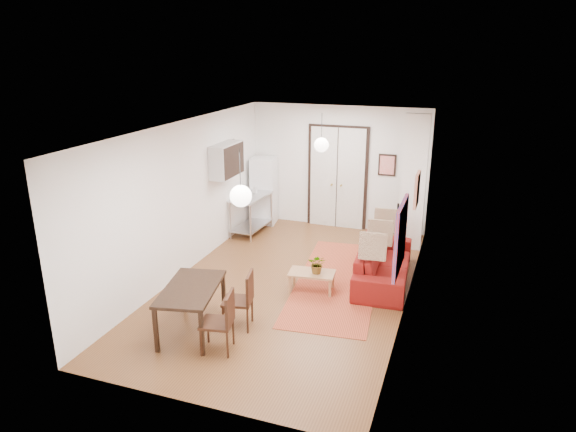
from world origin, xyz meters
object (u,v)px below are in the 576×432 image
(dining_chair_far, at_px, (219,314))
(black_side_chair, at_px, (408,217))
(coffee_table, at_px, (312,275))
(sofa, at_px, (384,263))
(fridge, at_px, (264,191))
(dining_chair_near, at_px, (240,293))
(dining_table, at_px, (191,292))
(kitchen_counter, at_px, (251,209))

(dining_chair_far, bearing_deg, black_side_chair, 148.02)
(coffee_table, height_order, black_side_chair, black_side_chair)
(sofa, height_order, coffee_table, sofa)
(coffee_table, bearing_deg, fridge, 124.31)
(dining_chair_near, xyz_separation_m, dining_chair_far, (0.00, -0.70, 0.00))
(dining_table, bearing_deg, black_side_chair, 63.53)
(dining_chair_near, distance_m, black_side_chair, 5.18)
(fridge, relative_size, black_side_chair, 1.90)
(kitchen_counter, bearing_deg, fridge, 93.83)
(sofa, bearing_deg, black_side_chair, -6.97)
(dining_table, xyz_separation_m, dining_chair_far, (0.60, -0.26, -0.13))
(dining_table, relative_size, dining_chair_near, 1.60)
(black_side_chair, bearing_deg, dining_chair_near, 77.87)
(dining_table, relative_size, dining_chair_far, 1.60)
(dining_table, distance_m, black_side_chair, 5.83)
(kitchen_counter, xyz_separation_m, dining_chair_far, (1.47, -4.59, -0.05))
(black_side_chair, bearing_deg, kitchen_counter, 24.93)
(kitchen_counter, height_order, fridge, fridge)
(coffee_table, xyz_separation_m, kitchen_counter, (-2.20, 2.42, 0.27))
(dining_table, xyz_separation_m, dining_chair_near, (0.60, 0.44, -0.13))
(coffee_table, bearing_deg, sofa, 37.52)
(fridge, height_order, dining_table, fridge)
(sofa, distance_m, fridge, 4.11)
(dining_chair_near, bearing_deg, sofa, 129.66)
(kitchen_counter, xyz_separation_m, dining_chair_near, (1.47, -3.89, -0.05))
(coffee_table, xyz_separation_m, dining_chair_near, (-0.73, -1.48, 0.22))
(dining_chair_far, bearing_deg, dining_chair_near, 168.07)
(kitchen_counter, distance_m, black_side_chair, 3.59)
(dining_chair_near, bearing_deg, dining_table, -65.60)
(sofa, height_order, fridge, fridge)
(dining_table, distance_m, dining_chair_near, 0.76)
(coffee_table, bearing_deg, dining_table, -124.69)
(coffee_table, height_order, kitchen_counter, kitchen_counter)
(fridge, relative_size, dining_chair_far, 1.77)
(fridge, xyz_separation_m, dining_table, (0.87, -5.14, -0.16))
(dining_chair_far, relative_size, black_side_chair, 1.07)
(dining_table, relative_size, black_side_chair, 1.72)
(fridge, bearing_deg, kitchen_counter, -98.00)
(coffee_table, distance_m, dining_table, 2.36)
(kitchen_counter, bearing_deg, dining_chair_near, -65.42)
(sofa, xyz_separation_m, dining_chair_near, (-1.86, -2.34, 0.19))
(dining_chair_near, xyz_separation_m, black_side_chair, (2.00, 4.78, -0.03))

